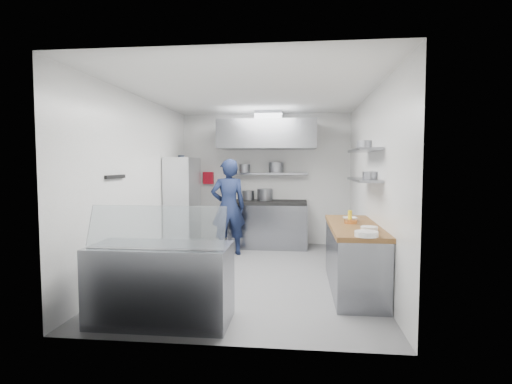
# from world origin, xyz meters

# --- Properties ---
(floor) EXTENTS (5.00, 5.00, 0.00)m
(floor) POSITION_xyz_m (0.00, 0.00, 0.00)
(floor) COLOR slate
(floor) RESTS_ON ground
(ceiling) EXTENTS (5.00, 5.00, 0.00)m
(ceiling) POSITION_xyz_m (0.00, 0.00, 2.80)
(ceiling) COLOR silver
(ceiling) RESTS_ON wall_back
(wall_back) EXTENTS (3.60, 2.80, 0.02)m
(wall_back) POSITION_xyz_m (0.00, 2.50, 1.40)
(wall_back) COLOR white
(wall_back) RESTS_ON floor
(wall_front) EXTENTS (3.60, 2.80, 0.02)m
(wall_front) POSITION_xyz_m (0.00, -2.50, 1.40)
(wall_front) COLOR white
(wall_front) RESTS_ON floor
(wall_left) EXTENTS (2.80, 5.00, 0.02)m
(wall_left) POSITION_xyz_m (-1.80, 0.00, 1.40)
(wall_left) COLOR white
(wall_left) RESTS_ON floor
(wall_right) EXTENTS (2.80, 5.00, 0.02)m
(wall_right) POSITION_xyz_m (1.80, 0.00, 1.40)
(wall_right) COLOR white
(wall_right) RESTS_ON floor
(gas_range) EXTENTS (1.60, 0.80, 0.90)m
(gas_range) POSITION_xyz_m (0.10, 2.10, 0.45)
(gas_range) COLOR gray
(gas_range) RESTS_ON floor
(cooktop) EXTENTS (1.57, 0.78, 0.06)m
(cooktop) POSITION_xyz_m (0.10, 2.10, 0.93)
(cooktop) COLOR black
(cooktop) RESTS_ON gas_range
(stock_pot_left) EXTENTS (0.25, 0.25, 0.20)m
(stock_pot_left) POSITION_xyz_m (-0.36, 2.33, 1.06)
(stock_pot_left) COLOR slate
(stock_pot_left) RESTS_ON cooktop
(stock_pot_mid) EXTENTS (0.32, 0.32, 0.24)m
(stock_pot_mid) POSITION_xyz_m (0.01, 2.30, 1.08)
(stock_pot_mid) COLOR slate
(stock_pot_mid) RESTS_ON cooktop
(over_range_shelf) EXTENTS (1.60, 0.30, 0.04)m
(over_range_shelf) POSITION_xyz_m (0.10, 2.34, 1.52)
(over_range_shelf) COLOR gray
(over_range_shelf) RESTS_ON wall_back
(shelf_pot_a) EXTENTS (0.24, 0.24, 0.18)m
(shelf_pot_a) POSITION_xyz_m (-0.45, 2.48, 1.63)
(shelf_pot_a) COLOR slate
(shelf_pot_a) RESTS_ON over_range_shelf
(shelf_pot_b) EXTENTS (0.31, 0.31, 0.22)m
(shelf_pot_b) POSITION_xyz_m (0.24, 2.35, 1.65)
(shelf_pot_b) COLOR slate
(shelf_pot_b) RESTS_ON over_range_shelf
(extractor_hood) EXTENTS (1.90, 1.15, 0.55)m
(extractor_hood) POSITION_xyz_m (0.10, 1.93, 2.30)
(extractor_hood) COLOR gray
(extractor_hood) RESTS_ON wall_back
(hood_duct) EXTENTS (0.55, 0.55, 0.24)m
(hood_duct) POSITION_xyz_m (0.10, 2.15, 2.68)
(hood_duct) COLOR slate
(hood_duct) RESTS_ON extractor_hood
(red_firebox) EXTENTS (0.22, 0.10, 0.26)m
(red_firebox) POSITION_xyz_m (-1.25, 2.44, 1.42)
(red_firebox) COLOR #B30E1E
(red_firebox) RESTS_ON wall_back
(chef) EXTENTS (0.77, 0.64, 1.82)m
(chef) POSITION_xyz_m (-0.60, 1.30, 0.91)
(chef) COLOR #141D3C
(chef) RESTS_ON floor
(wire_rack) EXTENTS (0.50, 0.90, 1.85)m
(wire_rack) POSITION_xyz_m (-1.53, 1.43, 0.93)
(wire_rack) COLOR silver
(wire_rack) RESTS_ON floor
(rack_bin_a) EXTENTS (0.17, 0.21, 0.19)m
(rack_bin_a) POSITION_xyz_m (-1.53, 1.11, 0.80)
(rack_bin_a) COLOR white
(rack_bin_a) RESTS_ON wire_rack
(rack_bin_b) EXTENTS (0.16, 0.20, 0.18)m
(rack_bin_b) POSITION_xyz_m (-1.53, 1.33, 1.30)
(rack_bin_b) COLOR yellow
(rack_bin_b) RESTS_ON wire_rack
(rack_jar) EXTENTS (0.12, 0.12, 0.18)m
(rack_jar) POSITION_xyz_m (-1.48, 1.21, 1.80)
(rack_jar) COLOR black
(rack_jar) RESTS_ON wire_rack
(knife_strip) EXTENTS (0.04, 0.55, 0.05)m
(knife_strip) POSITION_xyz_m (-1.78, -0.90, 1.55)
(knife_strip) COLOR black
(knife_strip) RESTS_ON wall_left
(prep_counter_base) EXTENTS (0.62, 2.00, 0.84)m
(prep_counter_base) POSITION_xyz_m (1.48, -0.60, 0.42)
(prep_counter_base) COLOR gray
(prep_counter_base) RESTS_ON floor
(prep_counter_top) EXTENTS (0.65, 2.04, 0.06)m
(prep_counter_top) POSITION_xyz_m (1.48, -0.60, 0.87)
(prep_counter_top) COLOR brown
(prep_counter_top) RESTS_ON prep_counter_base
(plate_stack_a) EXTENTS (0.27, 0.27, 0.06)m
(plate_stack_a) POSITION_xyz_m (1.49, -1.51, 0.93)
(plate_stack_a) COLOR white
(plate_stack_a) RESTS_ON prep_counter_top
(plate_stack_b) EXTENTS (0.21, 0.21, 0.06)m
(plate_stack_b) POSITION_xyz_m (1.59, -1.15, 0.93)
(plate_stack_b) COLOR white
(plate_stack_b) RESTS_ON prep_counter_top
(copper_pan) EXTENTS (0.18, 0.18, 0.06)m
(copper_pan) POSITION_xyz_m (1.44, -0.51, 0.93)
(copper_pan) COLOR orange
(copper_pan) RESTS_ON prep_counter_top
(squeeze_bottle) EXTENTS (0.06, 0.06, 0.18)m
(squeeze_bottle) POSITION_xyz_m (1.44, -0.49, 0.99)
(squeeze_bottle) COLOR yellow
(squeeze_bottle) RESTS_ON prep_counter_top
(mixing_bowl) EXTENTS (0.23, 0.23, 0.05)m
(mixing_bowl) POSITION_xyz_m (1.47, -0.24, 0.93)
(mixing_bowl) COLOR white
(mixing_bowl) RESTS_ON prep_counter_top
(wall_shelf_lower) EXTENTS (0.30, 1.30, 0.04)m
(wall_shelf_lower) POSITION_xyz_m (1.64, -0.30, 1.50)
(wall_shelf_lower) COLOR gray
(wall_shelf_lower) RESTS_ON wall_right
(wall_shelf_upper) EXTENTS (0.30, 1.30, 0.04)m
(wall_shelf_upper) POSITION_xyz_m (1.64, -0.30, 1.92)
(wall_shelf_upper) COLOR gray
(wall_shelf_upper) RESTS_ON wall_right
(shelf_pot_c) EXTENTS (0.22, 0.22, 0.10)m
(shelf_pot_c) POSITION_xyz_m (1.72, -0.39, 1.57)
(shelf_pot_c) COLOR slate
(shelf_pot_c) RESTS_ON wall_shelf_lower
(shelf_pot_d) EXTENTS (0.25, 0.25, 0.14)m
(shelf_pot_d) POSITION_xyz_m (1.72, 0.12, 2.01)
(shelf_pot_d) COLOR slate
(shelf_pot_d) RESTS_ON wall_shelf_upper
(display_case) EXTENTS (1.50, 0.70, 0.85)m
(display_case) POSITION_xyz_m (-0.75, -2.00, 0.42)
(display_case) COLOR gray
(display_case) RESTS_ON floor
(display_glass) EXTENTS (1.47, 0.19, 0.42)m
(display_glass) POSITION_xyz_m (-0.75, -2.12, 1.07)
(display_glass) COLOR silver
(display_glass) RESTS_ON display_case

